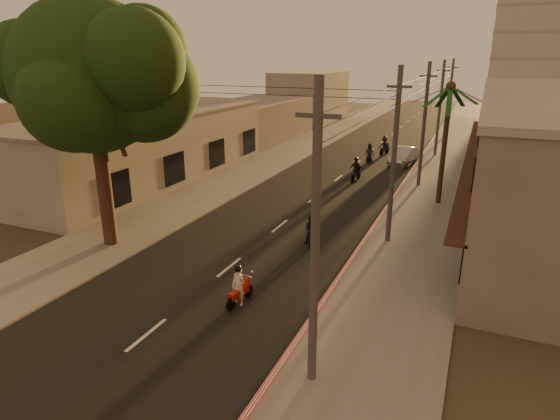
# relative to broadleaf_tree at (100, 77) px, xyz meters

# --- Properties ---
(ground) EXTENTS (160.00, 160.00, 0.00)m
(ground) POSITION_rel_broadleaf_tree_xyz_m (6.61, -2.14, -8.48)
(ground) COLOR #383023
(ground) RESTS_ON ground
(road) EXTENTS (10.00, 140.00, 0.02)m
(road) POSITION_rel_broadleaf_tree_xyz_m (6.61, 17.86, -8.47)
(road) COLOR black
(road) RESTS_ON ground
(sidewalk_right) EXTENTS (5.00, 140.00, 0.12)m
(sidewalk_right) POSITION_rel_broadleaf_tree_xyz_m (14.11, 17.86, -8.42)
(sidewalk_right) COLOR slate
(sidewalk_right) RESTS_ON ground
(sidewalk_left) EXTENTS (5.00, 140.00, 0.12)m
(sidewalk_left) POSITION_rel_broadleaf_tree_xyz_m (-0.89, 17.86, -8.42)
(sidewalk_left) COLOR slate
(sidewalk_left) RESTS_ON ground
(curb_stripe) EXTENTS (0.20, 60.00, 0.20)m
(curb_stripe) POSITION_rel_broadleaf_tree_xyz_m (11.71, 12.86, -8.38)
(curb_stripe) COLOR red
(curb_stripe) RESTS_ON ground
(shophouse_row) EXTENTS (8.80, 34.20, 7.30)m
(shophouse_row) POSITION_rel_broadleaf_tree_xyz_m (20.57, 15.86, -4.83)
(shophouse_row) COLOR gray
(shophouse_row) RESTS_ON ground
(left_building) EXTENTS (8.20, 24.20, 5.20)m
(left_building) POSITION_rel_broadleaf_tree_xyz_m (-7.37, 11.86, -5.88)
(left_building) COLOR #A7A297
(left_building) RESTS_ON ground
(distant_tower) EXTENTS (12.10, 12.10, 28.00)m
(distant_tower) POSITION_rel_broadleaf_tree_xyz_m (22.61, 53.86, 5.52)
(distant_tower) COLOR #B7B5B2
(distant_tower) RESTS_ON ground
(broadleaf_tree) EXTENTS (9.60, 8.70, 12.10)m
(broadleaf_tree) POSITION_rel_broadleaf_tree_xyz_m (0.00, 0.00, 0.00)
(broadleaf_tree) COLOR black
(broadleaf_tree) RESTS_ON ground
(palm_tree) EXTENTS (5.00, 5.00, 8.20)m
(palm_tree) POSITION_rel_broadleaf_tree_xyz_m (14.61, 13.86, -1.33)
(palm_tree) COLOR black
(palm_tree) RESTS_ON ground
(utility_poles) EXTENTS (1.20, 48.26, 9.00)m
(utility_poles) POSITION_rel_broadleaf_tree_xyz_m (12.81, 17.86, -1.94)
(utility_poles) COLOR #38383A
(utility_poles) RESTS_ON ground
(filler_right) EXTENTS (8.00, 14.00, 6.00)m
(filler_right) POSITION_rel_broadleaf_tree_xyz_m (20.61, 42.86, -5.48)
(filler_right) COLOR #A7A297
(filler_right) RESTS_ON ground
(filler_left_near) EXTENTS (8.00, 14.00, 4.40)m
(filler_left_near) POSITION_rel_broadleaf_tree_xyz_m (-7.39, 31.86, -6.28)
(filler_left_near) COLOR #A7A297
(filler_left_near) RESTS_ON ground
(filler_left_far) EXTENTS (8.00, 14.00, 7.00)m
(filler_left_far) POSITION_rel_broadleaf_tree_xyz_m (-7.39, 49.86, -4.98)
(filler_left_far) COLOR #A7A297
(filler_left_far) RESTS_ON ground
(scooter_red) EXTENTS (0.75, 1.74, 1.71)m
(scooter_red) POSITION_rel_broadleaf_tree_xyz_m (8.63, -2.93, -7.72)
(scooter_red) COLOR black
(scooter_red) RESTS_ON ground
(scooter_mid_a) EXTENTS (1.05, 1.68, 1.67)m
(scooter_mid_a) POSITION_rel_broadleaf_tree_xyz_m (9.18, 4.05, -7.71)
(scooter_mid_a) COLOR black
(scooter_mid_a) RESTS_ON ground
(scooter_mid_b) EXTENTS (1.15, 1.95, 1.92)m
(scooter_mid_b) POSITION_rel_broadleaf_tree_xyz_m (8.06, 17.52, -7.62)
(scooter_mid_b) COLOR black
(scooter_mid_b) RESTS_ON ground
(scooter_far_a) EXTENTS (0.93, 1.82, 1.79)m
(scooter_far_a) POSITION_rel_broadleaf_tree_xyz_m (7.55, 24.45, -7.67)
(scooter_far_a) COLOR black
(scooter_far_a) RESTS_ON ground
(scooter_far_b) EXTENTS (1.46, 1.94, 1.93)m
(scooter_far_b) POSITION_rel_broadleaf_tree_xyz_m (8.14, 28.35, -7.59)
(scooter_far_b) COLOR black
(scooter_far_b) RESTS_ON ground
(parked_car) EXTENTS (2.88, 5.00, 1.50)m
(parked_car) POSITION_rel_broadleaf_tree_xyz_m (10.51, 25.19, -7.73)
(parked_car) COLOR #9C9EA4
(parked_car) RESTS_ON ground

